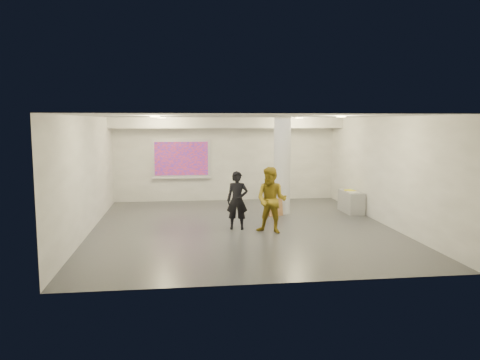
{
  "coord_description": "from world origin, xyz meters",
  "views": [
    {
      "loc": [
        -1.64,
        -12.38,
        2.86
      ],
      "look_at": [
        0.0,
        0.4,
        1.25
      ],
      "focal_mm": 35.0,
      "sensor_mm": 36.0,
      "label": 1
    }
  ],
  "objects": [
    {
      "name": "downlight_nw",
      "position": [
        -2.2,
        2.5,
        2.98
      ],
      "size": [
        0.22,
        0.22,
        0.02
      ],
      "primitive_type": "cylinder",
      "color": "#FFEB8C",
      "rests_on": "ceiling"
    },
    {
      "name": "wall_front",
      "position": [
        0.0,
        -4.5,
        1.5
      ],
      "size": [
        8.0,
        0.01,
        3.0
      ],
      "primitive_type": "cube",
      "color": "beige",
      "rests_on": "floor"
    },
    {
      "name": "cardboard_back",
      "position": [
        1.21,
        1.36,
        0.27
      ],
      "size": [
        0.49,
        0.28,
        0.54
      ],
      "primitive_type": "cube",
      "rotation": [
        -0.12,
        0.0,
        0.38
      ],
      "color": "#9D6C41",
      "rests_on": "floor"
    },
    {
      "name": "downlight_se",
      "position": [
        2.2,
        -1.5,
        2.98
      ],
      "size": [
        0.22,
        0.22,
        0.02
      ],
      "primitive_type": "cylinder",
      "color": "#FFEB8C",
      "rests_on": "ceiling"
    },
    {
      "name": "ceiling",
      "position": [
        0.0,
        0.0,
        3.0
      ],
      "size": [
        8.0,
        9.0,
        0.01
      ],
      "primitive_type": "cube",
      "color": "silver",
      "rests_on": "floor"
    },
    {
      "name": "wall_left",
      "position": [
        -4.0,
        0.0,
        1.5
      ],
      "size": [
        0.01,
        9.0,
        3.0
      ],
      "primitive_type": "cube",
      "color": "beige",
      "rests_on": "floor"
    },
    {
      "name": "wall_right",
      "position": [
        4.0,
        0.0,
        1.5
      ],
      "size": [
        0.01,
        9.0,
        3.0
      ],
      "primitive_type": "cube",
      "color": "beige",
      "rests_on": "floor"
    },
    {
      "name": "projection_screen",
      "position": [
        -1.6,
        4.45,
        1.53
      ],
      "size": [
        2.1,
        0.13,
        1.42
      ],
      "color": "silver",
      "rests_on": "wall_back"
    },
    {
      "name": "woman",
      "position": [
        -0.15,
        -0.19,
        0.78
      ],
      "size": [
        0.62,
        0.46,
        1.55
      ],
      "primitive_type": "imported",
      "rotation": [
        0.0,
        0.0,
        -0.17
      ],
      "color": "black",
      "rests_on": "floor"
    },
    {
      "name": "floor",
      "position": [
        0.0,
        0.0,
        0.0
      ],
      "size": [
        8.0,
        9.0,
        0.01
      ],
      "primitive_type": "cube",
      "color": "#393B41",
      "rests_on": "ground"
    },
    {
      "name": "cardboard_front",
      "position": [
        1.19,
        1.58,
        0.31
      ],
      "size": [
        0.59,
        0.36,
        0.61
      ],
      "primitive_type": "cube",
      "rotation": [
        -0.21,
        0.0,
        0.33
      ],
      "color": "#9D6C41",
      "rests_on": "floor"
    },
    {
      "name": "postit_pad",
      "position": [
        3.7,
        1.72,
        0.69
      ],
      "size": [
        0.3,
        0.37,
        0.03
      ],
      "primitive_type": "cube",
      "rotation": [
        0.0,
        0.0,
        0.19
      ],
      "color": "#FFF522",
      "rests_on": "credenza"
    },
    {
      "name": "credenza",
      "position": [
        3.72,
        1.66,
        0.34
      ],
      "size": [
        0.49,
        1.16,
        0.67
      ],
      "primitive_type": "cube",
      "rotation": [
        0.0,
        0.0,
        0.01
      ],
      "color": "#919397",
      "rests_on": "floor"
    },
    {
      "name": "wall_back",
      "position": [
        0.0,
        4.5,
        1.5
      ],
      "size": [
        8.0,
        0.01,
        3.0
      ],
      "primitive_type": "cube",
      "color": "beige",
      "rests_on": "floor"
    },
    {
      "name": "downlight_ne",
      "position": [
        2.2,
        2.5,
        2.98
      ],
      "size": [
        0.22,
        0.22,
        0.02
      ],
      "primitive_type": "cylinder",
      "color": "#FFEB8C",
      "rests_on": "ceiling"
    },
    {
      "name": "downlight_sw",
      "position": [
        -2.2,
        -1.5,
        2.98
      ],
      "size": [
        0.22,
        0.22,
        0.02
      ],
      "primitive_type": "cylinder",
      "color": "#FFEB8C",
      "rests_on": "ceiling"
    },
    {
      "name": "man",
      "position": [
        0.67,
        -0.72,
        0.85
      ],
      "size": [
        1.04,
        0.96,
        1.71
      ],
      "primitive_type": "imported",
      "rotation": [
        0.0,
        0.0,
        -0.49
      ],
      "color": "olive",
      "rests_on": "floor"
    },
    {
      "name": "papers_stack",
      "position": [
        3.71,
        1.5,
        0.68
      ],
      "size": [
        0.34,
        0.38,
        0.02
      ],
      "primitive_type": "cube",
      "rotation": [
        0.0,
        0.0,
        0.28
      ],
      "color": "white",
      "rests_on": "credenza"
    },
    {
      "name": "column",
      "position": [
        1.5,
        1.8,
        1.5
      ],
      "size": [
        0.52,
        0.52,
        3.0
      ],
      "primitive_type": "cylinder",
      "color": "silver",
      "rests_on": "floor"
    },
    {
      "name": "soffit_band",
      "position": [
        0.0,
        3.95,
        2.82
      ],
      "size": [
        8.0,
        1.1,
        0.36
      ],
      "primitive_type": "cube",
      "color": "silver",
      "rests_on": "ceiling"
    }
  ]
}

